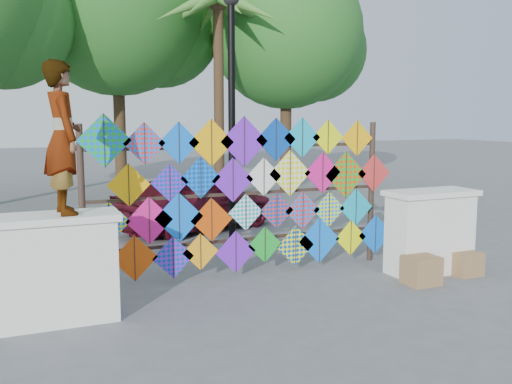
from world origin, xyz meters
TOP-DOWN VIEW (x-y plane):
  - ground at (0.00, 0.00)m, footprint 80.00×80.00m
  - parapet_left at (-2.70, -0.20)m, footprint 1.40×0.65m
  - parapet_right at (2.70, -0.20)m, footprint 1.40×0.65m
  - kite_rack at (0.09, 0.73)m, footprint 4.96×0.24m
  - tree_mid at (0.11, 11.03)m, footprint 6.30×5.60m
  - tree_east at (5.09, 9.53)m, footprint 5.40×4.80m
  - palm_tree at (2.20, 8.00)m, footprint 3.62×3.62m
  - vendor_woman at (-2.59, -0.20)m, footprint 0.49×0.68m
  - sedan at (0.37, 4.38)m, footprint 3.86×2.58m
  - lamppost at (0.30, 2.00)m, footprint 0.28×0.28m
  - cardboard_box_near at (2.18, -0.65)m, footprint 0.46×0.41m
  - cardboard_box_far at (3.11, -0.52)m, footprint 0.43×0.39m

SIDE VIEW (x-z plane):
  - ground at x=0.00m, z-range 0.00..0.00m
  - cardboard_box_far at x=3.11m, z-range 0.00..0.36m
  - cardboard_box_near at x=2.18m, z-range 0.00..0.41m
  - sedan at x=0.37m, z-range 0.00..1.22m
  - parapet_left at x=-2.70m, z-range 0.01..1.29m
  - parapet_right at x=2.70m, z-range 0.01..1.29m
  - kite_rack at x=0.09m, z-range 0.01..2.45m
  - vendor_woman at x=-2.59m, z-range 1.28..3.02m
  - lamppost at x=0.30m, z-range 0.46..4.92m
  - palm_tree at x=2.20m, z-range 2.04..7.87m
  - tree_east at x=5.09m, z-range 1.28..8.69m
  - tree_mid at x=0.11m, z-range 1.47..10.08m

